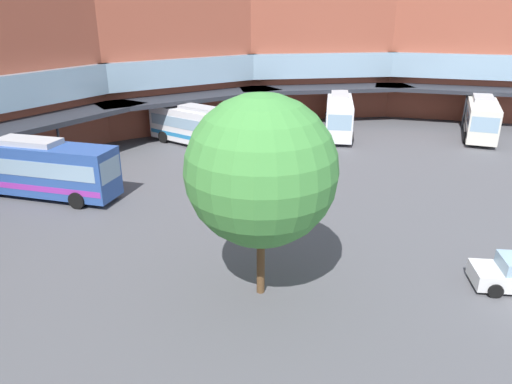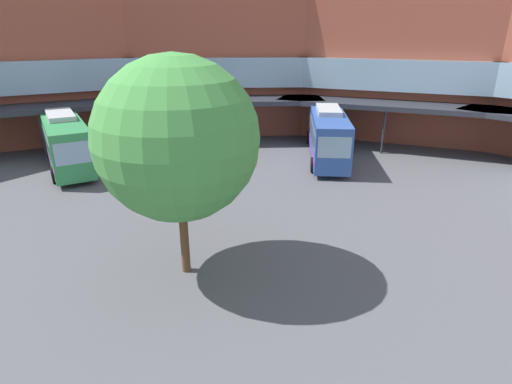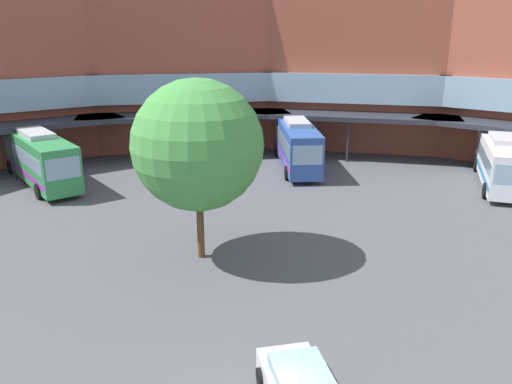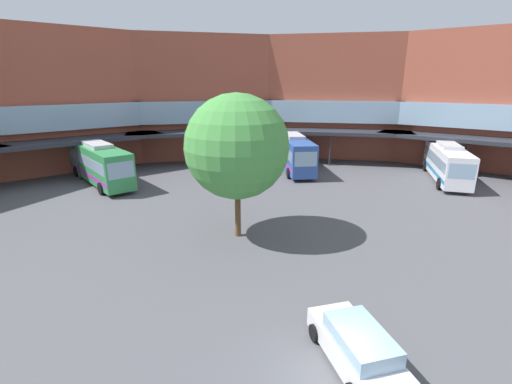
{
  "view_description": "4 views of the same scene",
  "coord_description": "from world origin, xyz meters",
  "views": [
    {
      "loc": [
        -20.6,
        6.16,
        12.04
      ],
      "look_at": [
        1.53,
        14.23,
        2.75
      ],
      "focal_mm": 33.19,
      "sensor_mm": 36.0,
      "label": 1
    },
    {
      "loc": [
        2.01,
        -2.46,
        9.69
      ],
      "look_at": [
        -0.97,
        15.87,
        2.36
      ],
      "focal_mm": 29.1,
      "sensor_mm": 36.0,
      "label": 2
    },
    {
      "loc": [
        -0.17,
        -11.51,
        10.99
      ],
      "look_at": [
        -0.68,
        15.55,
        2.41
      ],
      "focal_mm": 35.84,
      "sensor_mm": 36.0,
      "label": 3
    },
    {
      "loc": [
        -2.82,
        -9.12,
        9.55
      ],
      "look_at": [
        -2.18,
        14.76,
        2.14
      ],
      "focal_mm": 25.15,
      "sensor_mm": 36.0,
      "label": 4
    }
  ],
  "objects": [
    {
      "name": "bus_5",
      "position": [
        17.1,
        25.23,
        1.87
      ],
      "size": [
        5.47,
        11.17,
        3.69
      ],
      "rotation": [
        0.0,
        0.0,
        4.42
      ],
      "color": "white",
      "rests_on": "ground"
    },
    {
      "name": "station_building",
      "position": [
        -0.0,
        22.96,
        7.2
      ],
      "size": [
        86.13,
        50.32,
        14.93
      ],
      "color": "#9E4C38",
      "rests_on": "ground"
    },
    {
      "name": "bus_1",
      "position": [
        2.41,
        30.38,
        2.01
      ],
      "size": [
        3.51,
        11.93,
        3.98
      ],
      "rotation": [
        0.0,
        0.0,
        4.79
      ],
      "color": "#2D519E",
      "rests_on": "ground"
    },
    {
      "name": "bus_3",
      "position": [
        -17.09,
        25.23,
        2.0
      ],
      "size": [
        9.35,
        10.94,
        3.96
      ],
      "rotation": [
        0.0,
        0.0,
        5.38
      ],
      "color": "#338C4C",
      "rests_on": "ground"
    },
    {
      "name": "plaza_tree",
      "position": [
        -3.4,
        12.21,
        5.77
      ],
      "size": [
        6.33,
        6.33,
        8.95
      ],
      "color": "brown",
      "rests_on": "ground"
    }
  ]
}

